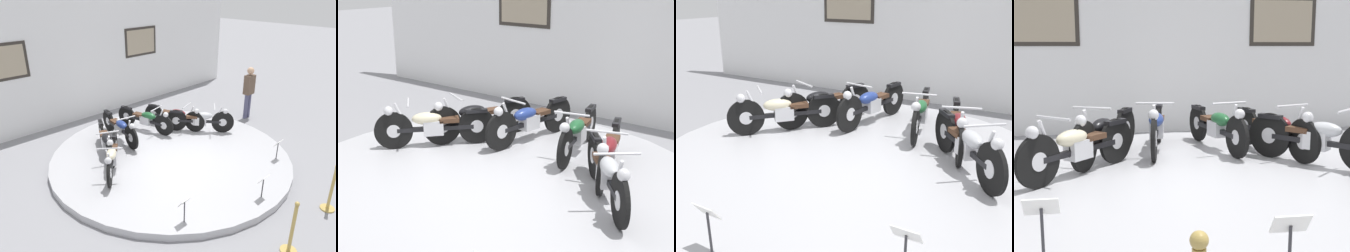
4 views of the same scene
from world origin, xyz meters
The scene contains 9 objects.
ground_plane centered at (0.00, 0.00, 0.00)m, with size 60.00×60.00×0.00m, color gray.
display_platform centered at (0.00, 0.00, 0.08)m, with size 6.00×6.00×0.16m, color #ADADB2.
back_wall centered at (0.00, 4.06, 2.04)m, with size 14.00×0.22×4.07m.
motorcycle_cream centered at (-1.56, 0.33, 0.54)m, with size 1.32×1.53×0.78m.
motorcycle_black centered at (-1.23, 1.06, 0.56)m, with size 0.89×1.84×0.80m.
motorcycle_blue centered at (-0.47, 1.50, 0.55)m, with size 0.54×1.98×0.80m.
motorcycle_green centered at (0.47, 1.50, 0.54)m, with size 0.62×1.92×0.78m.
motorcycle_maroon centered at (1.23, 1.05, 0.54)m, with size 0.73×1.88×0.78m.
motorcycle_silver centered at (1.56, 0.33, 0.55)m, with size 1.33×1.56×0.80m.
Camera 2 is at (3.87, -4.62, 2.91)m, focal length 50.00 mm.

